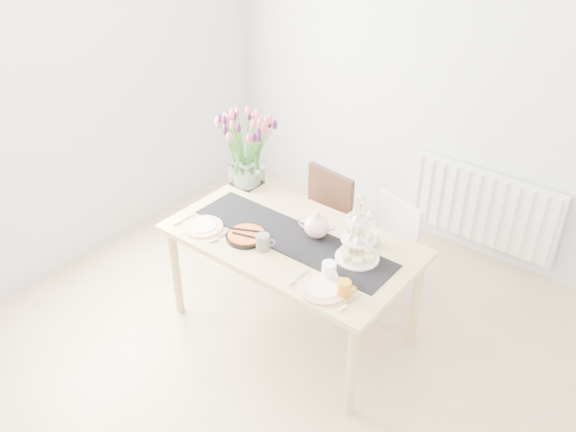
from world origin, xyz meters
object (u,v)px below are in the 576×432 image
Objects in this scene: chair_brown at (319,219)px; cake_stand at (358,244)px; cream_jug at (372,238)px; mug_white at (329,270)px; mug_orange at (344,288)px; tulip_vase at (245,137)px; plate_left at (203,227)px; dining_table at (292,248)px; tart_tin at (246,236)px; radiator at (483,207)px; plate_right at (323,289)px; chair_white at (386,246)px; mug_grey at (263,242)px; teapot at (317,226)px.

cake_stand is (0.67, -0.54, 0.37)m from chair_brown.
cream_jug is 0.45m from mug_white.
chair_brown is at bearing 102.55° from mug_orange.
tulip_vase reaches higher than plate_left.
plate_left is (-0.31, -0.88, 0.26)m from chair_brown.
mug_white is at bearing -23.90° from dining_table.
tulip_vase is (-0.69, 0.34, 0.45)m from dining_table.
chair_brown is at bearing 162.09° from cream_jug.
cake_stand is 0.36m from mug_orange.
tart_tin is at bearing -163.95° from mug_white.
plate_left is (-0.97, -0.53, -0.03)m from cream_jug.
radiator and dining_table have the same top height.
mug_orange reaches higher than dining_table.
plate_right is at bearing -88.43° from cake_stand.
dining_table is 0.64m from mug_orange.
mug_white is (0.42, -0.18, 0.13)m from dining_table.
chair_white is 2.78× the size of plate_right.
mug_orange is at bearing -92.10° from radiator.
tulip_vase is 2.59× the size of plate_left.
tulip_vase is at bearing -147.58° from chair_white.
cake_stand is at bearing -31.56° from chair_brown.
tulip_vase reaches higher than radiator.
cake_stand reaches higher than chair_brown.
mug_grey is at bearing 7.46° from plate_left.
plate_left is at bearing -117.89° from chair_white.
tulip_vase is at bearing 124.77° from mug_orange.
chair_brown is 3.20× the size of teapot.
tulip_vase is at bearing -142.22° from chair_brown.
mug_grey reaches higher than plate_left.
cream_jug is 0.80× the size of mug_grey.
cake_stand is at bearing 81.08° from mug_orange.
chair_brown is 0.84m from tart_tin.
teapot is 2.60× the size of mug_white.
dining_table is at bearing 147.17° from plate_right.
tulip_vase is at bearing 166.55° from cake_stand.
teapot is 0.42m from mug_white.
teapot is at bearing -143.33° from cream_jug.
cream_jug is 1.10m from plate_left.
tulip_vase is at bearing 153.77° from dining_table.
dining_table is 0.25m from mug_grey.
dining_table is at bearing 125.62° from mug_orange.
plate_right is (0.46, -0.29, 0.08)m from dining_table.
mug_white reaches higher than plate_left.
cake_stand is 4.74× the size of cream_jug.
chair_brown is at bearing 70.60° from plate_left.
cake_stand reaches higher than radiator.
dining_table is at bearing -62.50° from chair_brown.
chair_brown is 0.97m from plate_left.
tulip_vase reaches higher than cream_jug.
cake_stand is at bearing -97.20° from radiator.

